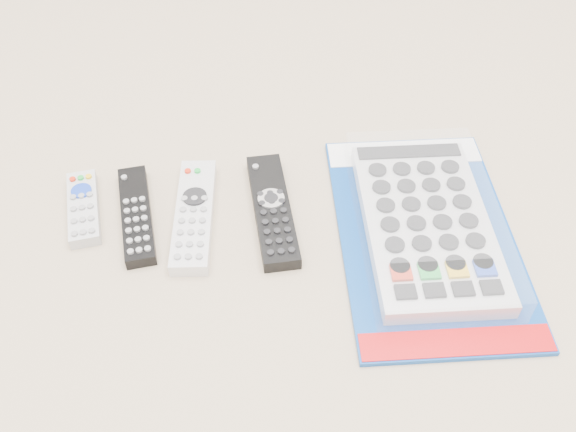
{
  "coord_description": "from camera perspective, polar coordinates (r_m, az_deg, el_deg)",
  "views": [
    {
      "loc": [
        -0.04,
        -0.58,
        0.64
      ],
      "look_at": [
        0.03,
        0.0,
        0.01
      ],
      "focal_mm": 40.0,
      "sensor_mm": 36.0,
      "label": 1
    }
  ],
  "objects": [
    {
      "name": "remote_slim_black",
      "position": [
        0.89,
        -13.33,
        0.09
      ],
      "size": [
        0.06,
        0.18,
        0.02
      ],
      "rotation": [
        0.0,
        0.0,
        0.11
      ],
      "color": "black",
      "rests_on": "ground"
    },
    {
      "name": "jumbo_remote_packaged",
      "position": [
        0.86,
        12.24,
        -0.55
      ],
      "size": [
        0.25,
        0.39,
        0.05
      ],
      "rotation": [
        0.0,
        0.0,
        -0.06
      ],
      "color": "navy",
      "rests_on": "ground"
    },
    {
      "name": "remote_small_grey",
      "position": [
        0.92,
        -17.73,
        0.72
      ],
      "size": [
        0.06,
        0.13,
        0.02
      ],
      "rotation": [
        0.0,
        0.0,
        0.13
      ],
      "color": "#A6A6A8",
      "rests_on": "ground"
    },
    {
      "name": "remote_large_black",
      "position": [
        0.87,
        -1.4,
        0.56
      ],
      "size": [
        0.05,
        0.2,
        0.02
      ],
      "rotation": [
        0.0,
        0.0,
        0.03
      ],
      "color": "black",
      "rests_on": "ground"
    },
    {
      "name": "remote_silver_dvd",
      "position": [
        0.87,
        -8.35,
        0.09
      ],
      "size": [
        0.07,
        0.2,
        0.02
      ],
      "rotation": [
        0.0,
        0.0,
        -0.1
      ],
      "color": "silver",
      "rests_on": "ground"
    }
  ]
}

